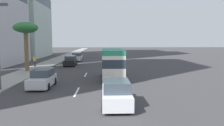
# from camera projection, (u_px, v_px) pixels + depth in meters

# --- Properties ---
(ground_plane) EXTENTS (198.00, 198.00, 0.00)m
(ground_plane) POSITION_uv_depth(u_px,v_px,m) (90.00, 66.00, 35.89)
(ground_plane) COLOR #38383A
(sidewalk_right) EXTENTS (162.00, 3.46, 0.15)m
(sidewalk_right) POSITION_uv_depth(u_px,v_px,m) (44.00, 65.00, 35.58)
(sidewalk_right) COLOR gray
(sidewalk_right) RESTS_ON ground_plane
(lane_stripe_mid) EXTENTS (3.20, 0.16, 0.01)m
(lane_stripe_mid) POSITION_uv_depth(u_px,v_px,m) (77.00, 92.00, 17.49)
(lane_stripe_mid) COLOR silver
(lane_stripe_mid) RESTS_ON ground_plane
(lane_stripe_far) EXTENTS (3.20, 0.16, 0.01)m
(lane_stripe_far) POSITION_uv_depth(u_px,v_px,m) (86.00, 75.00, 26.35)
(lane_stripe_far) COLOR silver
(lane_stripe_far) RESTS_ON ground_plane
(car_lead) EXTENTS (4.08, 1.80, 1.62)m
(car_lead) POSITION_uv_depth(u_px,v_px,m) (43.00, 79.00, 19.23)
(car_lead) COLOR silver
(car_lead) RESTS_ON ground_plane
(car_second) EXTENTS (4.20, 1.83, 1.64)m
(car_second) POSITION_uv_depth(u_px,v_px,m) (71.00, 61.00, 35.49)
(car_second) COLOR black
(car_second) RESTS_ON ground_plane
(car_third) EXTENTS (4.33, 1.83, 1.65)m
(car_third) POSITION_uv_depth(u_px,v_px,m) (116.00, 93.00, 13.77)
(car_third) COLOR silver
(car_third) RESTS_ON ground_plane
(car_fourth) EXTENTS (4.51, 1.89, 1.65)m
(car_fourth) POSITION_uv_depth(u_px,v_px,m) (77.00, 57.00, 44.23)
(car_fourth) COLOR silver
(car_fourth) RESTS_ON ground_plane
(minibus_fifth) EXTENTS (6.46, 2.35, 3.20)m
(minibus_fifth) POSITION_uv_depth(u_px,v_px,m) (113.00, 63.00, 23.09)
(minibus_fifth) COLOR silver
(minibus_fifth) RESTS_ON ground_plane
(pedestrian_near_lamp) EXTENTS (0.39, 0.34, 1.76)m
(pedestrian_near_lamp) POSITION_uv_depth(u_px,v_px,m) (35.00, 60.00, 33.03)
(pedestrian_near_lamp) COLOR #333338
(pedestrian_near_lamp) RESTS_ON sidewalk_right
(palm_tree) EXTENTS (3.16, 3.16, 6.39)m
(palm_tree) POSITION_uv_depth(u_px,v_px,m) (26.00, 30.00, 28.02)
(palm_tree) COLOR brown
(palm_tree) RESTS_ON sidewalk_right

